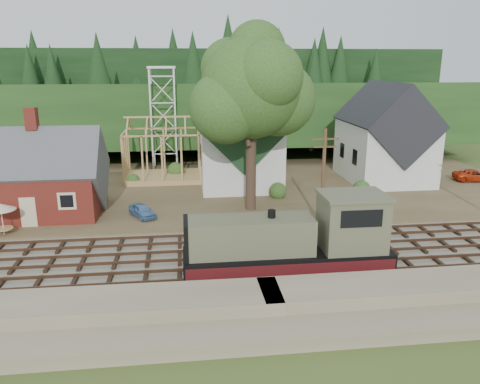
{
  "coord_description": "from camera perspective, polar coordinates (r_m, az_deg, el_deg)",
  "views": [
    {
      "loc": [
        -3.72,
        -29.15,
        12.82
      ],
      "look_at": [
        0.56,
        6.0,
        3.0
      ],
      "focal_mm": 35.0,
      "sensor_mm": 36.0,
      "label": 1
    }
  ],
  "objects": [
    {
      "name": "depot",
      "position": [
        43.07,
        -23.32,
        1.33
      ],
      "size": [
        10.8,
        7.41,
        9.0
      ],
      "color": "#571D13",
      "rests_on": "village_flat"
    },
    {
      "name": "patio_set",
      "position": [
        39.15,
        -27.16,
        -1.78
      ],
      "size": [
        2.16,
        2.16,
        2.4
      ],
      "color": "silver",
      "rests_on": "village_flat"
    },
    {
      "name": "big_tree",
      "position": [
        39.76,
        1.62,
        11.74
      ],
      "size": [
        10.9,
        8.4,
        14.7
      ],
      "color": "#38281E",
      "rests_on": "village_flat"
    },
    {
      "name": "farmhouse",
      "position": [
        53.42,
        17.24,
        6.24
      ],
      "size": [
        8.4,
        10.8,
        10.6
      ],
      "color": "silver",
      "rests_on": "village_flat"
    },
    {
      "name": "village_flat",
      "position": [
        48.96,
        -2.35,
        0.49
      ],
      "size": [
        64.0,
        26.0,
        0.3
      ],
      "primitive_type": "cube",
      "color": "brown",
      "rests_on": "ground"
    },
    {
      "name": "telegraph_pole_near",
      "position": [
        36.99,
        10.1,
        1.85
      ],
      "size": [
        2.2,
        0.28,
        8.0
      ],
      "color": "#4C331E",
      "rests_on": "ground"
    },
    {
      "name": "ridge",
      "position": [
        88.17,
        -4.49,
        7.09
      ],
      "size": [
        80.0,
        20.0,
        12.0
      ],
      "primitive_type": "cube",
      "color": "black",
      "rests_on": "ground"
    },
    {
      "name": "church",
      "position": [
        49.75,
        -0.26,
        6.67
      ],
      "size": [
        8.4,
        15.17,
        13.0
      ],
      "color": "silver",
      "rests_on": "village_flat"
    },
    {
      "name": "ground",
      "position": [
        32.06,
        0.3,
        -8.07
      ],
      "size": [
        140.0,
        140.0,
        0.0
      ],
      "primitive_type": "plane",
      "color": "#384C1E",
      "rests_on": "ground"
    },
    {
      "name": "lattice_tower",
      "position": [
        57.26,
        -9.45,
        12.51
      ],
      "size": [
        3.2,
        3.2,
        12.12
      ],
      "color": "silver",
      "rests_on": "village_flat"
    },
    {
      "name": "embankment",
      "position": [
        24.59,
        2.9,
        -15.95
      ],
      "size": [
        64.0,
        5.0,
        1.6
      ],
      "primitive_type": "cube",
      "color": "#7F7259",
      "rests_on": "ground"
    },
    {
      "name": "timber_frame",
      "position": [
        52.08,
        -9.37,
        4.72
      ],
      "size": [
        8.2,
        6.2,
        6.99
      ],
      "color": "tan",
      "rests_on": "village_flat"
    },
    {
      "name": "locomotive",
      "position": [
        28.99,
        6.82,
        -6.09
      ],
      "size": [
        12.58,
        3.15,
        5.02
      ],
      "color": "black",
      "rests_on": "railroad_bed"
    },
    {
      "name": "railroad_bed",
      "position": [
        32.03,
        0.3,
        -7.94
      ],
      "size": [
        64.0,
        11.0,
        0.16
      ],
      "primitive_type": "cube",
      "color": "#726B5B",
      "rests_on": "ground"
    },
    {
      "name": "hillside",
      "position": [
        72.39,
        -3.91,
        5.26
      ],
      "size": [
        70.0,
        28.96,
        12.74
      ],
      "primitive_type": "cube",
      "rotation": [
        -0.17,
        0.0,
        0.0
      ],
      "color": "#1E3F19",
      "rests_on": "ground"
    },
    {
      "name": "car_red",
      "position": [
        57.24,
        26.7,
        1.83
      ],
      "size": [
        4.69,
        2.63,
        1.24
      ],
      "primitive_type": "imported",
      "rotation": [
        0.0,
        0.0,
        1.44
      ],
      "color": "red",
      "rests_on": "village_flat"
    },
    {
      "name": "car_blue",
      "position": [
        40.05,
        -11.84,
        -2.23
      ],
      "size": [
        2.74,
        3.45,
        1.1
      ],
      "primitive_type": "imported",
      "rotation": [
        0.0,
        0.0,
        0.52
      ],
      "color": "#5580B7",
      "rests_on": "village_flat"
    }
  ]
}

